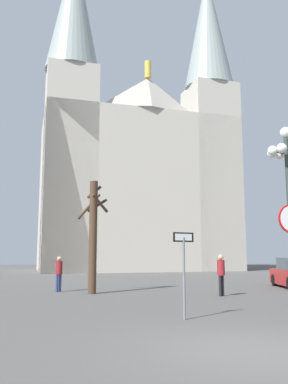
{
  "coord_description": "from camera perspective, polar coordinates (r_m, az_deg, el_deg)",
  "views": [
    {
      "loc": [
        -3.1,
        -7.48,
        1.76
      ],
      "look_at": [
        0.79,
        18.26,
        5.69
      ],
      "focal_mm": 38.25,
      "sensor_mm": 36.0,
      "label": 1
    }
  ],
  "objects": [
    {
      "name": "cathedral",
      "position": [
        44.38,
        -0.77,
        3.98
      ],
      "size": [
        21.53,
        13.94,
        35.04
      ],
      "color": "#BCB5A5",
      "rests_on": "ground"
    },
    {
      "name": "pedestrian_walking",
      "position": [
        17.81,
        10.68,
        -10.74
      ],
      "size": [
        0.32,
        0.32,
        1.72
      ],
      "color": "black",
      "rests_on": "ground"
    },
    {
      "name": "ground_plane",
      "position": [
        8.29,
        14.51,
        -20.59
      ],
      "size": [
        120.0,
        120.0,
        0.0
      ],
      "primitive_type": "plane",
      "color": "#514F4C"
    },
    {
      "name": "street_lamp",
      "position": [
        15.59,
        19.4,
        2.33
      ],
      "size": [
        1.41,
        1.41,
        6.34
      ],
      "color": "#2D3833",
      "rests_on": "ground"
    },
    {
      "name": "pedestrian_standing",
      "position": [
        19.86,
        -11.77,
        -10.65
      ],
      "size": [
        0.32,
        0.32,
        1.63
      ],
      "color": "navy",
      "rests_on": "ground"
    },
    {
      "name": "bare_tree",
      "position": [
        18.7,
        -7.11,
        -5.7
      ],
      "size": [
        1.43,
        1.44,
        5.05
      ],
      "color": "#473323",
      "rests_on": "ground"
    },
    {
      "name": "one_way_arrow_sign",
      "position": [
        11.42,
        5.57,
        -9.88
      ],
      "size": [
        0.62,
        0.23,
        2.34
      ],
      "color": "slate",
      "rests_on": "ground"
    }
  ]
}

